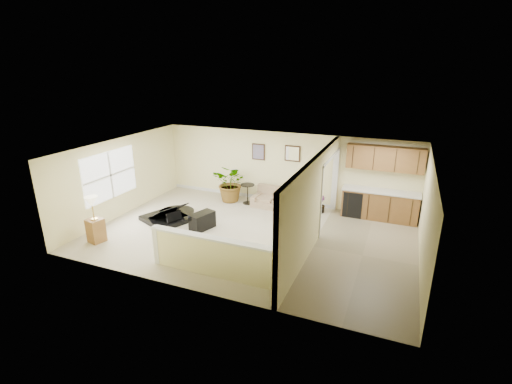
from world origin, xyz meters
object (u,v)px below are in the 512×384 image
at_px(palm_plant, 232,183).
at_px(small_plant, 320,205).
at_px(piano_bench, 202,221).
at_px(loveseat, 275,197).
at_px(lamp_stand, 95,223).
at_px(accent_table, 248,191).
at_px(piano, 166,204).

distance_m(palm_plant, small_plant, 3.21).
distance_m(piano_bench, small_plant, 3.97).
distance_m(loveseat, small_plant, 1.58).
distance_m(piano_bench, lamp_stand, 2.96).
distance_m(accent_table, small_plant, 2.57).
relative_size(palm_plant, small_plant, 2.41).
bearing_deg(piano, palm_plant, 84.70).
bearing_deg(lamp_stand, small_plant, 40.50).
bearing_deg(accent_table, small_plant, 3.87).
height_order(piano_bench, loveseat, loveseat).
bearing_deg(piano, accent_table, 73.82).
distance_m(piano_bench, accent_table, 2.51).
xyz_separation_m(accent_table, palm_plant, (-0.62, 0.00, 0.22)).
relative_size(piano_bench, small_plant, 1.35).
distance_m(loveseat, palm_plant, 1.64).
xyz_separation_m(piano, loveseat, (2.79, 2.39, -0.21)).
bearing_deg(piano_bench, loveseat, 62.01).
xyz_separation_m(palm_plant, small_plant, (3.17, 0.17, -0.43)).
bearing_deg(piano_bench, small_plant, 41.83).
xyz_separation_m(piano_bench, lamp_stand, (-2.30, -1.84, 0.31)).
relative_size(piano, piano_bench, 2.48).
bearing_deg(palm_plant, piano, -117.81).
relative_size(loveseat, small_plant, 2.64).
bearing_deg(loveseat, accent_table, -171.67).
height_order(loveseat, palm_plant, palm_plant).
bearing_deg(accent_table, palm_plant, 179.56).
relative_size(loveseat, lamp_stand, 1.13).
bearing_deg(small_plant, palm_plant, -176.97).
height_order(piano, accent_table, piano).
xyz_separation_m(piano_bench, accent_table, (0.40, 2.47, 0.20)).
xyz_separation_m(loveseat, palm_plant, (-1.59, -0.11, 0.35)).
xyz_separation_m(loveseat, lamp_stand, (-3.67, -4.43, 0.24)).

